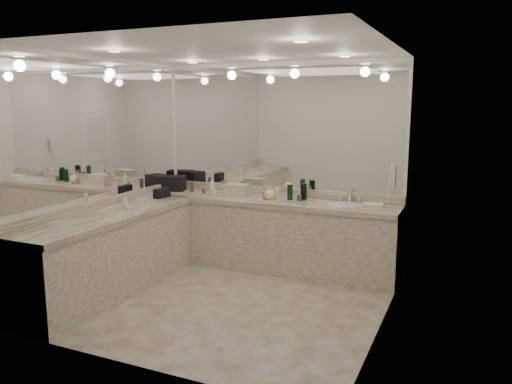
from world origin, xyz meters
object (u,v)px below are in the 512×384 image
at_px(black_toiletry_bag, 172,183).
at_px(soap_bottle_c, 270,192).
at_px(sink, 345,206).
at_px(hand_towel, 373,205).
at_px(soap_bottle_a, 212,185).
at_px(soap_bottle_b, 240,190).
at_px(wall_phone, 393,176).
at_px(cream_cosmetic_case, 237,190).

relative_size(black_toiletry_bag, soap_bottle_c, 1.94).
bearing_deg(sink, hand_towel, 6.10).
xyz_separation_m(hand_towel, soap_bottle_c, (-1.26, -0.07, 0.07)).
bearing_deg(black_toiletry_bag, soap_bottle_a, 3.99).
bearing_deg(hand_towel, black_toiletry_bag, -179.76).
relative_size(sink, soap_bottle_b, 2.66).
relative_size(sink, black_toiletry_bag, 1.22).
distance_m(sink, soap_bottle_a, 1.83).
distance_m(black_toiletry_bag, soap_bottle_a, 0.61).
xyz_separation_m(black_toiletry_bag, hand_towel, (2.75, 0.01, -0.08)).
bearing_deg(soap_bottle_b, soap_bottle_c, -5.08).
height_order(wall_phone, soap_bottle_a, wall_phone).
distance_m(cream_cosmetic_case, soap_bottle_a, 0.42).
distance_m(soap_bottle_a, soap_bottle_b, 0.45).
xyz_separation_m(black_toiletry_bag, soap_bottle_b, (1.05, -0.02, -0.02)).
relative_size(sink, wall_phone, 1.83).
relative_size(black_toiletry_bag, soap_bottle_b, 2.18).
height_order(wall_phone, black_toiletry_bag, wall_phone).
bearing_deg(hand_towel, soap_bottle_a, 179.17).
bearing_deg(sink, soap_bottle_a, 177.98).
bearing_deg(cream_cosmetic_case, sink, -1.08).
relative_size(wall_phone, cream_cosmetic_case, 0.84).
height_order(sink, soap_bottle_c, soap_bottle_c).
bearing_deg(wall_phone, hand_towel, 118.67).
relative_size(hand_towel, soap_bottle_c, 1.24).
distance_m(cream_cosmetic_case, soap_bottle_b, 0.03).
distance_m(wall_phone, soap_bottle_a, 2.52).
bearing_deg(hand_towel, sink, -173.90).
bearing_deg(soap_bottle_a, soap_bottle_c, -6.31).
height_order(cream_cosmetic_case, soap_bottle_a, soap_bottle_a).
xyz_separation_m(sink, black_toiletry_bag, (-2.44, 0.02, 0.11)).
distance_m(black_toiletry_bag, cream_cosmetic_case, 1.02).
xyz_separation_m(cream_cosmetic_case, hand_towel, (1.73, 0.04, -0.06)).
distance_m(sink, soap_bottle_b, 1.39).
xyz_separation_m(soap_bottle_a, soap_bottle_b, (0.44, -0.06, -0.02)).
relative_size(black_toiletry_bag, cream_cosmetic_case, 1.26).
height_order(sink, wall_phone, wall_phone).
height_order(black_toiletry_bag, soap_bottle_a, soap_bottle_a).
bearing_deg(soap_bottle_a, black_toiletry_bag, -176.01).
bearing_deg(soap_bottle_a, hand_towel, -0.83).
relative_size(soap_bottle_a, soap_bottle_b, 1.28).
bearing_deg(black_toiletry_bag, soap_bottle_b, -0.85).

